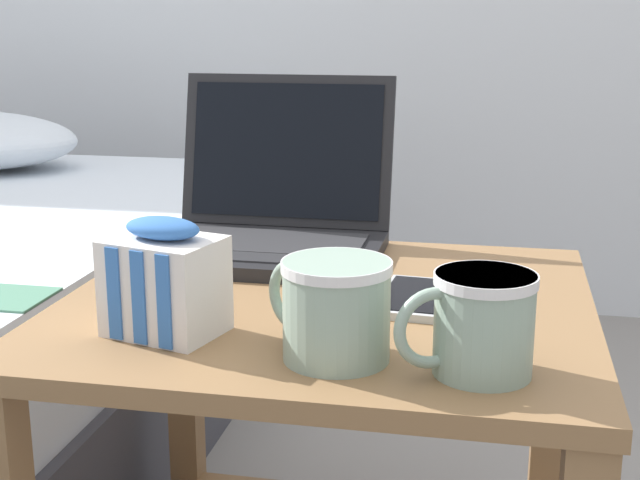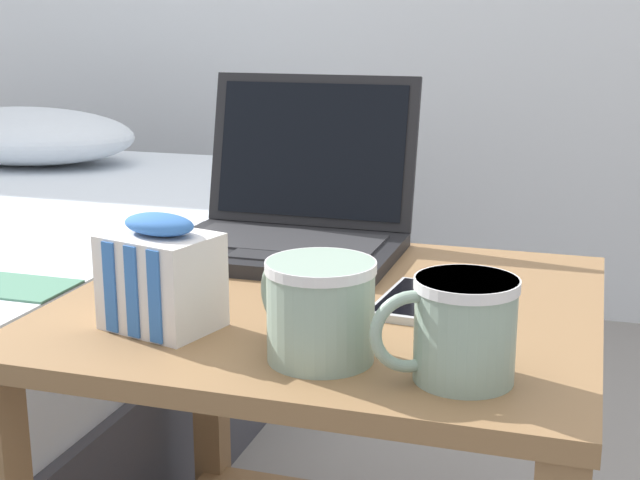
% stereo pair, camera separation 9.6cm
% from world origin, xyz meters
% --- Properties ---
extents(bedside_table, '(0.60, 0.56, 0.53)m').
position_xyz_m(bedside_table, '(0.00, 0.00, 0.34)').
color(bedside_table, olive).
rests_on(bedside_table, ground_plane).
extents(laptop, '(0.31, 0.28, 0.23)m').
position_xyz_m(laptop, '(-0.12, 0.20, 0.58)').
color(laptop, black).
rests_on(laptop, bedside_table).
extents(mug_front_left, '(0.14, 0.11, 0.10)m').
position_xyz_m(mug_front_left, '(0.04, -0.18, 0.58)').
color(mug_front_left, '#8CA593').
rests_on(mug_front_left, bedside_table).
extents(mug_front_right, '(0.13, 0.09, 0.09)m').
position_xyz_m(mug_front_right, '(0.18, -0.19, 0.58)').
color(mug_front_right, '#8CA593').
rests_on(mug_front_right, bedside_table).
extents(snack_bag, '(0.13, 0.11, 0.12)m').
position_xyz_m(snack_bag, '(-0.14, -0.14, 0.59)').
color(snack_bag, silver).
rests_on(snack_bag, bedside_table).
extents(cell_phone, '(0.09, 0.15, 0.01)m').
position_xyz_m(cell_phone, '(0.10, 0.01, 0.53)').
color(cell_phone, '#B7BABC').
rests_on(cell_phone, bedside_table).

